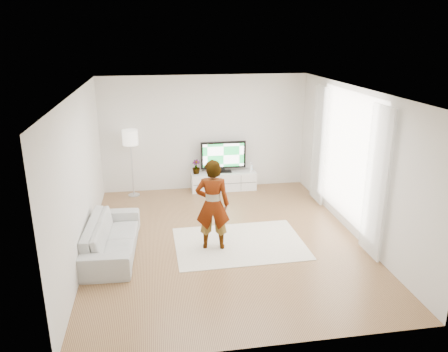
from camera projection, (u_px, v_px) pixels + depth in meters
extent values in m
plane|color=#A07948|center=(225.00, 240.00, 8.27)|extent=(6.00, 6.00, 0.00)
plane|color=white|center=(225.00, 91.00, 7.40)|extent=(6.00, 6.00, 0.00)
cube|color=silver|center=(81.00, 176.00, 7.45)|extent=(0.02, 6.00, 2.80)
cube|color=silver|center=(356.00, 163.00, 8.22)|extent=(0.02, 6.00, 2.80)
cube|color=silver|center=(205.00, 133.00, 10.65)|extent=(5.00, 0.02, 2.80)
cube|color=silver|center=(267.00, 246.00, 5.02)|extent=(5.00, 0.02, 2.80)
cube|color=white|center=(348.00, 156.00, 8.48)|extent=(0.01, 2.60, 2.50)
cube|color=white|center=(376.00, 183.00, 7.28)|extent=(0.04, 0.70, 2.60)
cube|color=white|center=(319.00, 145.00, 9.72)|extent=(0.04, 0.70, 2.60)
cube|color=white|center=(224.00, 181.00, 10.86)|extent=(1.60, 0.45, 0.45)
cube|color=black|center=(225.00, 184.00, 10.65)|extent=(1.55, 0.00, 0.01)
cube|color=black|center=(209.00, 185.00, 10.59)|extent=(0.01, 0.00, 0.40)
cube|color=black|center=(241.00, 183.00, 10.71)|extent=(0.01, 0.00, 0.40)
cube|color=black|center=(223.00, 172.00, 10.81)|extent=(0.40, 0.22, 0.02)
cube|color=black|center=(223.00, 170.00, 10.80)|extent=(0.08, 0.05, 0.08)
cube|color=black|center=(223.00, 155.00, 10.68)|extent=(1.11, 0.06, 0.67)
cube|color=green|center=(224.00, 155.00, 10.65)|extent=(1.01, 0.01, 0.57)
cube|color=white|center=(251.00, 167.00, 10.86)|extent=(0.08, 0.15, 0.20)
cube|color=#4CB2FF|center=(252.00, 167.00, 10.79)|extent=(0.01, 0.00, 0.11)
imported|color=#3F7238|center=(196.00, 167.00, 10.63)|extent=(0.24, 0.24, 0.35)
cube|color=silver|center=(239.00, 243.00, 8.12)|extent=(2.40, 1.75, 0.01)
imported|color=#334772|center=(213.00, 205.00, 7.71)|extent=(0.66, 0.49, 1.66)
imported|color=#AEAEA9|center=(112.00, 237.00, 7.70)|extent=(0.92, 2.12, 0.61)
cylinder|color=silver|center=(134.00, 195.00, 10.53)|extent=(0.28, 0.28, 0.02)
cylinder|color=silver|center=(132.00, 170.00, 10.33)|extent=(0.04, 0.04, 1.24)
cylinder|color=white|center=(130.00, 138.00, 10.09)|extent=(0.36, 0.36, 0.35)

